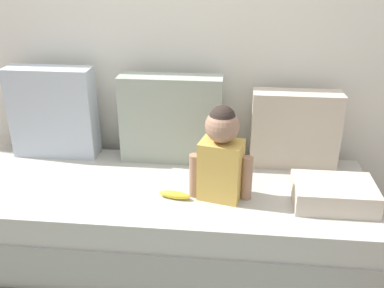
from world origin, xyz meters
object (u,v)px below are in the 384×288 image
(throw_pillow_center, at_px, (171,119))
(throw_pillow_right, at_px, (295,129))
(toddler, at_px, (221,153))
(folded_blanket, at_px, (334,194))
(couch, at_px, (165,217))
(throw_pillow_left, at_px, (53,112))
(banana, at_px, (175,195))

(throw_pillow_center, xyz_separation_m, throw_pillow_right, (0.72, 0.00, -0.04))
(throw_pillow_center, relative_size, toddler, 1.20)
(folded_blanket, bearing_deg, toddler, 178.94)
(couch, xyz_separation_m, throw_pillow_center, (0.00, 0.32, 0.47))
(throw_pillow_left, xyz_separation_m, folded_blanket, (1.60, -0.42, -0.22))
(throw_pillow_right, bearing_deg, throw_pillow_left, 180.00)
(throw_pillow_left, xyz_separation_m, throw_pillow_center, (0.72, 0.00, -0.01))
(couch, relative_size, throw_pillow_left, 4.22)
(throw_pillow_center, bearing_deg, throw_pillow_right, 0.00)
(throw_pillow_left, relative_size, banana, 3.23)
(throw_pillow_center, xyz_separation_m, folded_blanket, (0.88, -0.42, -0.20))
(couch, xyz_separation_m, folded_blanket, (0.88, -0.10, 0.27))
(couch, relative_size, throw_pillow_right, 4.64)
(throw_pillow_left, relative_size, toddler, 1.10)
(folded_blanket, bearing_deg, throw_pillow_center, 154.25)
(couch, distance_m, throw_pillow_left, 0.92)
(throw_pillow_left, bearing_deg, couch, -23.95)
(throw_pillow_right, distance_m, banana, 0.81)
(banana, bearing_deg, throw_pillow_right, 35.56)
(couch, distance_m, folded_blanket, 0.93)
(throw_pillow_center, xyz_separation_m, banana, (0.08, -0.46, -0.24))
(toddler, bearing_deg, throw_pillow_left, 158.14)
(toddler, bearing_deg, throw_pillow_center, 127.05)
(couch, distance_m, toddler, 0.56)
(throw_pillow_right, relative_size, toddler, 1.00)
(throw_pillow_right, xyz_separation_m, folded_blanket, (0.16, -0.42, -0.17))
(couch, distance_m, throw_pillow_center, 0.57)
(couch, height_order, banana, banana)
(throw_pillow_center, height_order, throw_pillow_right, throw_pillow_center)
(throw_pillow_left, distance_m, banana, 0.96)
(toddler, distance_m, folded_blanket, 0.60)
(throw_pillow_center, height_order, folded_blanket, throw_pillow_center)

